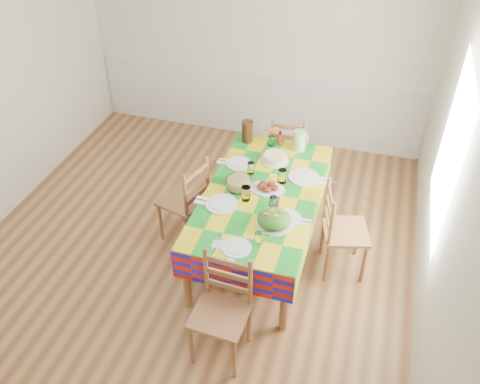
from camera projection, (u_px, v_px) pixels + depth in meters
name	position (u px, v px, depth m)	size (l,w,h in m)	color
room	(184.00, 144.00, 4.52)	(4.58, 5.08, 2.78)	brown
wainscot	(256.00, 103.00, 6.93)	(4.41, 0.06, 0.92)	silver
window_right	(450.00, 152.00, 4.15)	(1.40, 1.40, 0.00)	white
dining_table	(262.00, 199.00, 4.95)	(1.07, 2.00, 0.78)	brown
setting_near_head	(244.00, 244.00, 4.29)	(0.41, 0.28, 0.12)	silver
setting_left_near	(230.00, 200.00, 4.75)	(0.56, 0.34, 0.15)	silver
setting_left_far	(242.00, 165.00, 5.21)	(0.48, 0.29, 0.13)	silver
setting_right_near	(283.00, 213.00, 4.62)	(0.49, 0.28, 0.13)	silver
setting_right_far	(297.00, 177.00, 5.04)	(0.58, 0.34, 0.15)	silver
meat_platter	(267.00, 188.00, 4.91)	(0.35, 0.25, 0.07)	silver
salad_platter	(274.00, 219.00, 4.50)	(0.34, 0.34, 0.14)	silver
pasta_bowl	(239.00, 183.00, 4.94)	(0.25, 0.25, 0.09)	white
cake	(275.00, 158.00, 5.29)	(0.29, 0.29, 0.08)	silver
serving_utensils	(275.00, 200.00, 4.80)	(0.16, 0.35, 0.01)	black
flower_vase	(271.00, 138.00, 5.50)	(0.14, 0.12, 0.23)	white
hot_sauce	(280.00, 138.00, 5.52)	(0.04, 0.04, 0.17)	red
green_pitcher	(300.00, 141.00, 5.42)	(0.13, 0.13, 0.23)	#9AC289
tea_pitcher	(247.00, 131.00, 5.55)	(0.12, 0.12, 0.25)	black
name_card	(231.00, 261.00, 4.17)	(0.08, 0.02, 0.02)	silver
chair_near	(222.00, 311.00, 4.13)	(0.47, 0.45, 1.00)	brown
chair_far	(289.00, 150.00, 6.04)	(0.43, 0.41, 0.95)	brown
chair_left	(187.00, 201.00, 5.25)	(0.52, 0.53, 1.00)	brown
chair_right	(341.00, 231.00, 4.89)	(0.52, 0.54, 0.99)	brown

